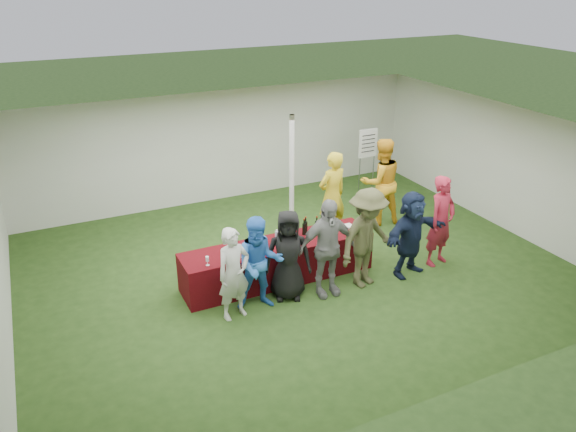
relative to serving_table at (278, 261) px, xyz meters
name	(u,v)px	position (x,y,z in m)	size (l,w,h in m)	color
ground	(295,268)	(0.46, 0.22, -0.38)	(60.00, 60.00, 0.00)	#284719
tent	(292,179)	(0.96, 1.42, 0.98)	(10.00, 10.00, 10.00)	white
serving_table	(278,261)	(0.00, 0.00, 0.00)	(3.60, 0.80, 0.75)	#5C080F
wine_bottles	(306,227)	(0.64, 0.15, 0.50)	(0.73, 0.15, 0.32)	black
wine_glasses	(237,254)	(-0.90, -0.27, 0.49)	(1.22, 0.14, 0.16)	silver
water_bottle	(277,236)	(0.01, 0.08, 0.48)	(0.07, 0.07, 0.23)	silver
bar_towel	(346,226)	(1.47, 0.05, 0.39)	(0.25, 0.18, 0.03)	white
dump_bucket	(359,227)	(1.59, -0.22, 0.46)	(0.21, 0.21, 0.18)	slate
wine_list_sign	(368,149)	(3.59, 2.63, 0.94)	(0.50, 0.03, 1.80)	slate
staff_pourer	(332,196)	(1.76, 1.13, 0.58)	(0.70, 0.46, 1.92)	gold
staff_back	(381,182)	(3.10, 1.32, 0.61)	(0.96, 0.75, 1.97)	gold
customer_0	(234,274)	(-1.15, -0.79, 0.43)	(0.59, 0.38, 1.61)	silver
customer_1	(260,264)	(-0.66, -0.71, 0.46)	(0.81, 0.63, 1.67)	blue
customer_2	(288,255)	(-0.10, -0.62, 0.44)	(0.80, 0.52, 1.64)	black
customer_3	(327,248)	(0.56, -0.81, 0.53)	(1.06, 0.44, 1.81)	gray
customer_4	(367,238)	(1.35, -0.84, 0.56)	(1.21, 0.70, 1.87)	#474829
customer_5	(411,234)	(2.31, -0.86, 0.45)	(1.54, 0.49, 1.66)	#15203B
customer_6	(441,221)	(3.08, -0.76, 0.52)	(0.66, 0.43, 1.80)	#A51E34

